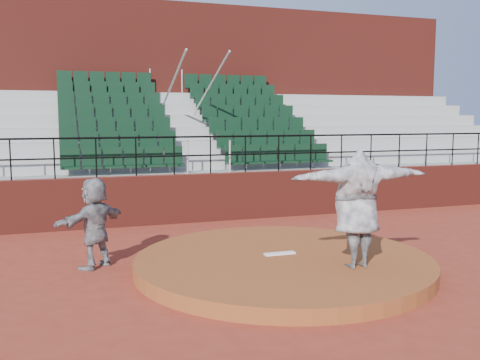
% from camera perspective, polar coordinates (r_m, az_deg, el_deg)
% --- Properties ---
extents(ground, '(90.00, 90.00, 0.00)m').
position_cam_1_polar(ground, '(10.13, 4.59, -9.47)').
color(ground, maroon).
rests_on(ground, ground).
extents(pitchers_mound, '(5.50, 5.50, 0.25)m').
position_cam_1_polar(pitchers_mound, '(10.10, 4.60, -8.79)').
color(pitchers_mound, brown).
rests_on(pitchers_mound, ground).
extents(pitching_rubber, '(0.60, 0.15, 0.03)m').
position_cam_1_polar(pitching_rubber, '(10.19, 4.27, -7.82)').
color(pitching_rubber, white).
rests_on(pitching_rubber, pitchers_mound).
extents(boundary_wall, '(24.00, 0.30, 1.30)m').
position_cam_1_polar(boundary_wall, '(14.62, -3.14, -1.83)').
color(boundary_wall, maroon).
rests_on(boundary_wall, ground).
extents(wall_railing, '(24.04, 0.05, 1.03)m').
position_cam_1_polar(wall_railing, '(14.48, -3.17, 3.57)').
color(wall_railing, black).
rests_on(wall_railing, boundary_wall).
extents(seating_deck, '(24.00, 5.97, 4.63)m').
position_cam_1_polar(seating_deck, '(18.05, -6.26, 2.29)').
color(seating_deck, '#9C9C96').
rests_on(seating_deck, ground).
extents(press_box_facade, '(24.00, 3.00, 7.10)m').
position_cam_1_polar(press_box_facade, '(21.89, -8.59, 8.55)').
color(press_box_facade, maroon).
rests_on(press_box_facade, ground).
extents(pitcher, '(2.54, 0.73, 2.05)m').
position_cam_1_polar(pitcher, '(9.34, 12.38, -2.96)').
color(pitcher, black).
rests_on(pitcher, pitchers_mound).
extents(fielder, '(1.55, 1.39, 1.71)m').
position_cam_1_polar(fielder, '(10.40, -15.23, -4.42)').
color(fielder, black).
rests_on(fielder, ground).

